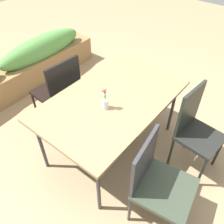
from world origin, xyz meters
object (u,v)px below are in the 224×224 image
(chair_near_left, at_px, (157,180))
(flower_vase, at_px, (105,100))
(dining_table, at_px, (112,102))
(chair_far_side, at_px, (59,89))
(chair_near_right, at_px, (195,128))
(planter_box, at_px, (4,79))

(chair_near_left, height_order, flower_vase, flower_vase)
(dining_table, bearing_deg, chair_far_side, 94.03)
(chair_far_side, relative_size, chair_near_right, 0.98)
(dining_table, height_order, chair_near_left, chair_near_left)
(dining_table, bearing_deg, planter_box, 97.11)
(dining_table, relative_size, chair_near_left, 1.71)
(dining_table, bearing_deg, chair_near_left, -114.93)
(dining_table, height_order, chair_far_side, chair_far_side)
(chair_far_side, height_order, chair_near_left, chair_far_side)
(chair_far_side, xyz_separation_m, flower_vase, (-0.10, -0.84, 0.33))
(dining_table, distance_m, chair_far_side, 0.82)
(planter_box, bearing_deg, chair_near_left, -93.01)
(chair_far_side, xyz_separation_m, chair_near_left, (-0.31, -1.59, -0.04))
(chair_near_left, xyz_separation_m, planter_box, (0.14, 2.65, -0.17))
(chair_near_right, bearing_deg, flower_vase, -49.63)
(chair_far_side, bearing_deg, chair_near_left, -97.91)
(flower_vase, bearing_deg, chair_near_right, -55.25)
(dining_table, xyz_separation_m, planter_box, (-0.23, 1.85, -0.39))
(chair_far_side, height_order, chair_near_right, chair_near_right)
(chair_near_left, bearing_deg, chair_near_right, 171.16)
(planter_box, bearing_deg, chair_near_right, -77.33)
(dining_table, relative_size, flower_vase, 6.28)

